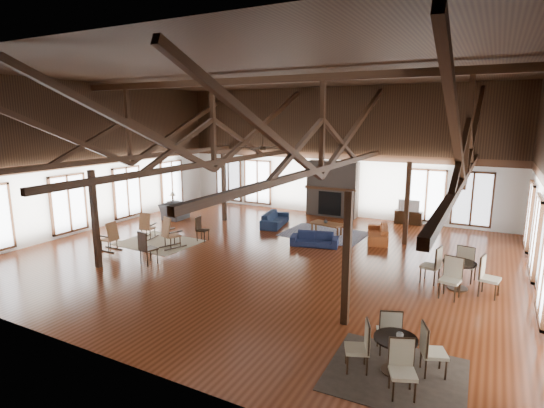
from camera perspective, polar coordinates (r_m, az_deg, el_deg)
The scene contains 30 objects.
floor at distance 14.59m, azimuth -1.02°, elevation -6.80°, with size 16.00×16.00×0.00m, color maroon.
ceiling at distance 13.93m, azimuth -1.12°, elevation 17.34°, with size 16.00×14.00×0.02m, color black.
wall_back at distance 20.33m, azimuth 8.56°, elevation 6.90°, with size 16.00×0.02×6.00m, color white.
wall_front at distance 8.58m, azimuth -24.24°, elevation -0.13°, with size 16.00×0.02×6.00m, color white.
wall_left at distance 19.12m, azimuth -22.69°, elevation 5.87°, with size 0.02×14.00×6.00m, color white.
roof_truss at distance 13.87m, azimuth -1.08°, elevation 9.21°, with size 15.60×14.07×3.14m.
post_grid at distance 14.19m, azimuth -1.05°, elevation -0.94°, with size 8.16×7.16×3.05m.
fireplace at distance 20.23m, azimuth 8.11°, elevation 2.01°, with size 2.50×0.69×2.60m.
ceiling_fan at distance 12.77m, azimuth -1.28°, elevation 7.69°, with size 1.60×1.60×0.75m.
sofa_navy_front at distance 15.56m, azimuth 5.73°, elevation -4.72°, with size 1.72×0.67×0.50m, color #171E3F.
sofa_navy_left at distance 18.35m, azimuth 0.41°, elevation -2.03°, with size 0.77×1.98×0.58m, color #182643.
sofa_orange at distance 16.64m, azimuth 14.03°, elevation -3.85°, with size 0.74×1.89×0.55m, color #94431C.
coffee_table at distance 16.99m, azimuth 7.36°, elevation -2.74°, with size 1.37×0.88×0.49m.
vase at distance 16.97m, azimuth 7.23°, elevation -2.27°, with size 0.16×0.16×0.17m, color #B2B2B2.
armchair at distance 20.08m, azimuth -12.98°, elevation -0.92°, with size 0.98×1.13×0.73m, color #343336.
side_table_lamp at distance 21.44m, azimuth -13.18°, elevation -0.02°, with size 0.43×0.43×1.09m.
rocking_chair_a at distance 17.01m, azimuth -16.52°, elevation -2.93°, with size 0.58×0.87×1.03m.
rocking_chair_b at distance 15.59m, azimuth -13.61°, elevation -3.88°, with size 0.74×0.99×1.13m.
rocking_chair_c at distance 15.90m, azimuth -20.87°, elevation -4.20°, with size 0.81×0.46×1.03m.
side_chair_a at distance 16.26m, azimuth -9.58°, elevation -3.06°, with size 0.44×0.44×0.93m.
side_chair_b at distance 14.01m, azimuth -16.64°, elevation -5.37°, with size 0.54×0.54×1.09m.
cafe_table_near at distance 8.43m, azimuth 16.23°, elevation -18.13°, with size 1.84×1.84×0.95m.
cafe_table_far at distance 12.67m, azimuth 23.84°, elevation -8.17°, with size 2.08×2.08×1.06m.
cup_near at distance 8.31m, azimuth 16.82°, elevation -16.58°, with size 0.13×0.13×0.10m, color #B2B2B2.
cup_far at distance 12.49m, azimuth 24.18°, elevation -7.11°, with size 0.11×0.11×0.09m, color #B2B2B2.
tv_console at distance 19.62m, azimuth 17.86°, elevation -1.72°, with size 1.14×0.43×0.57m, color black.
television at distance 19.51m, azimuth 17.96°, elevation -0.17°, with size 0.89×0.12×0.51m, color #B2B2B2.
rug_tan at distance 16.50m, azimuth -14.97°, elevation -5.01°, with size 2.78×2.18×0.01m, color tan.
rug_navy at distance 17.23m, azimuth 7.06°, elevation -4.00°, with size 3.17×2.38×0.01m, color #1B214D.
rug_dark at distance 8.60m, azimuth 16.31°, elevation -21.12°, with size 2.40×2.18×0.01m, color black.
Camera 1 is at (6.69, -12.14, 4.58)m, focal length 28.00 mm.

